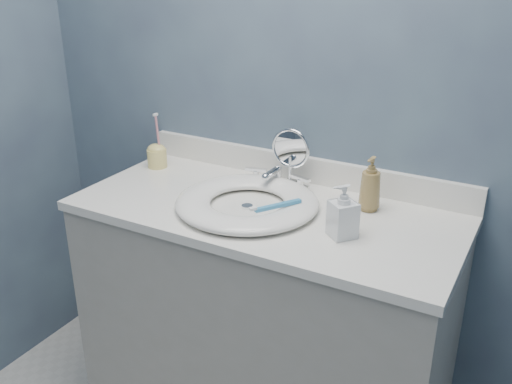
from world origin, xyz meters
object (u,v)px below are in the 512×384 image
Objects in this scene: makeup_mirror at (291,155)px; soap_bottle_amber at (370,184)px; soap_bottle_clear at (343,211)px; toothbrush_holder at (157,155)px.

makeup_mirror is 1.19× the size of soap_bottle_amber.
soap_bottle_amber is (0.30, -0.06, -0.03)m from makeup_mirror.
soap_bottle_clear is 0.83m from toothbrush_holder.
soap_bottle_amber is 0.21m from soap_bottle_clear.
makeup_mirror is 1.32× the size of soap_bottle_clear.
makeup_mirror is 0.52m from toothbrush_holder.
toothbrush_holder is at bearing -154.59° from soap_bottle_clear.
soap_bottle_clear is 0.75× the size of toothbrush_holder.
makeup_mirror is 0.99× the size of toothbrush_holder.
toothbrush_holder reaches higher than soap_bottle_clear.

